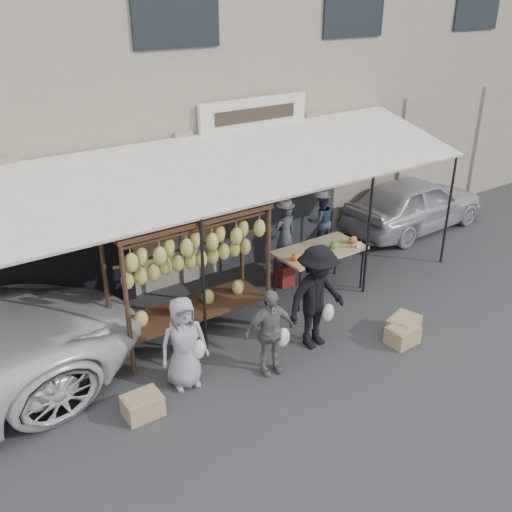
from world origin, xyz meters
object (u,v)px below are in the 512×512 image
Objects in this scene: crate_far at (143,406)px; customer_mid at (269,332)px; produce_table at (321,251)px; customer_right at (317,298)px; customer_left at (183,343)px; crate_near_a at (403,335)px; banana_rack at (191,254)px; vendor_right at (321,221)px; vendor_left at (285,235)px; crate_near_b at (404,326)px; sedan at (414,203)px.

customer_mid is at bearing -5.27° from crate_far.
customer_right reaches higher than produce_table.
produce_table is 3.32× the size of crate_far.
customer_left is 2.88× the size of crate_near_a.
customer_mid is at bearing -70.84° from banana_rack.
vendor_right reaches higher than customer_left.
customer_right is (-1.23, -1.32, 0.02)m from produce_table.
vendor_left is at bearing 16.17° from banana_rack.
vendor_right is 2.94m from customer_right.
banana_rack is 1.87× the size of customer_mid.
banana_rack is 1.53× the size of produce_table.
crate_near_a is at bearing -36.61° from customer_right.
vendor_right is 2.19× the size of crate_near_b.
sedan is at bearing -157.40° from vendor_right.
crate_near_a is at bearing 93.28° from vendor_right.
produce_table is 2.08m from crate_near_b.
customer_left reaches higher than sedan.
customer_left is at bearing 41.58° from vendor_right.
customer_mid is at bearing 169.04° from crate_near_b.
customer_left is 1.28m from customer_mid.
customer_left is 7.72m from sedan.
customer_mid is 2.56m from crate_near_b.
banana_rack is at bearing 98.59° from sedan.
banana_rack is 3.65m from vendor_right.
customer_left is at bearing -126.15° from banana_rack.
customer_left is at bearing 165.71° from crate_near_b.
crate_far is at bearing 171.57° from crate_near_b.
vendor_left is 1.07× the size of vendor_right.
crate_near_a is (-0.01, -2.12, -0.71)m from produce_table.
customer_mid is 2.72× the size of crate_far.
produce_table is 0.76m from vendor_left.
crate_near_a is (0.34, -2.76, -0.91)m from vendor_left.
customer_left is at bearing 162.26° from crate_near_a.
customer_left reaches higher than crate_far.
crate_far is at bearing -163.19° from produce_table.
sedan is at bearing 16.53° from crate_far.
banana_rack is at bearing 63.31° from customer_left.
customer_right reaches higher than customer_mid.
vendor_right is 3.19m from crate_near_a.
produce_table is 3.42× the size of crate_near_a.
vendor_left is 2.87m from customer_mid.
banana_rack reaches higher than vendor_right.
customer_left reaches higher than crate_near_b.
customer_right reaches higher than customer_left.
customer_mid is (-2.26, -1.47, -0.17)m from produce_table.
produce_table reaches higher than crate_far.
banana_rack reaches higher than crate_far.
crate_near_a is (1.21, -0.80, -0.73)m from customer_right.
customer_mid is (-3.00, -2.33, -0.32)m from vendor_right.
banana_rack is 1.47× the size of customer_right.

